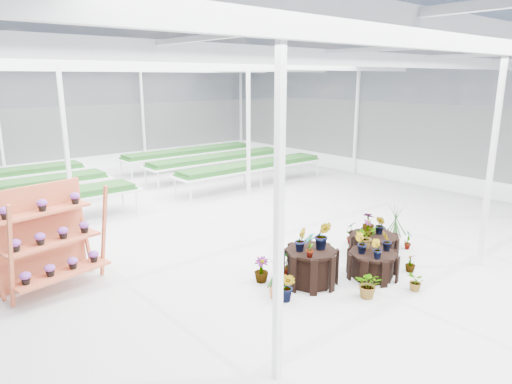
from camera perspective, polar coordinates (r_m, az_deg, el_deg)
ground_plane at (r=11.17m, az=0.07°, el=-6.77°), size 24.00×24.00×0.00m
greenhouse_shell at (r=10.58m, az=0.07°, el=4.69°), size 18.00×24.00×4.50m
steel_frame at (r=10.58m, az=0.07°, el=4.69°), size 18.00×24.00×4.50m
nursery_benches at (r=16.99m, az=-15.76°, el=1.48°), size 16.00×7.00×0.84m
plinth_tall at (r=9.18m, az=6.83°, el=-9.25°), size 1.15×1.15×0.72m
plinth_mid at (r=9.73m, az=14.34°, el=-8.80°), size 1.29×1.29×0.54m
plinth_low at (r=10.88m, az=14.46°, el=-6.44°), size 1.35×1.35×0.50m
shelf_rack at (r=9.54m, az=-24.27°, el=-5.41°), size 2.03×1.31×2.00m
nursery_plants at (r=9.83m, az=11.57°, el=-6.84°), size 4.48×2.79×1.30m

